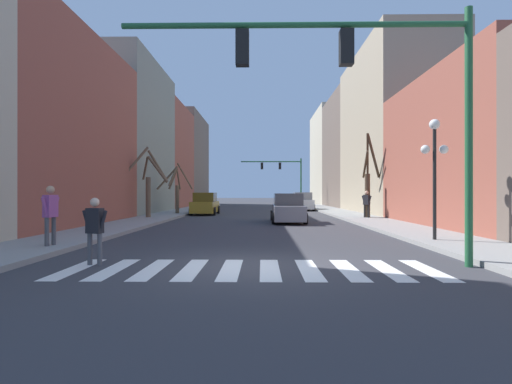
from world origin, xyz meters
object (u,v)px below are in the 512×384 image
at_px(pedestrian_on_left_sidewalk, 50,210).
at_px(street_tree_right_near, 368,181).
at_px(traffic_signal_near, 362,75).
at_px(pedestrian_waiting_at_curb, 95,225).
at_px(street_tree_right_mid, 148,183).
at_px(street_lamp_right_corner, 435,154).
at_px(car_at_intersection, 288,209).
at_px(traffic_signal_far, 283,171).
at_px(street_tree_right_far, 176,188).
at_px(car_parked_right_mid, 302,202).
at_px(pedestrian_on_right_sidewalk, 367,202).
at_px(car_parked_left_mid, 205,204).

bearing_deg(pedestrian_on_left_sidewalk, street_tree_right_near, -34.64).
bearing_deg(street_tree_right_near, traffic_signal_near, -105.36).
distance_m(pedestrian_waiting_at_curb, street_tree_right_mid, 16.95).
bearing_deg(street_lamp_right_corner, car_at_intersection, 114.14).
bearing_deg(traffic_signal_near, street_tree_right_near, 74.64).
bearing_deg(traffic_signal_far, street_tree_right_far, -116.24).
bearing_deg(car_parked_right_mid, street_lamp_right_corner, -175.71).
bearing_deg(street_tree_right_near, traffic_signal_far, 100.44).
bearing_deg(traffic_signal_far, pedestrian_on_right_sidewalk, -80.35).
xyz_separation_m(car_at_intersection, pedestrian_on_left_sidewalk, (-8.01, -11.58, 0.43)).
bearing_deg(traffic_signal_near, street_tree_right_far, 112.94).
bearing_deg(pedestrian_on_right_sidewalk, traffic_signal_near, -54.53).
xyz_separation_m(car_at_intersection, pedestrian_on_right_sidewalk, (5.26, 2.27, 0.38)).
xyz_separation_m(pedestrian_on_left_sidewalk, pedestrian_on_right_sidewalk, (13.27, 13.86, -0.05)).
bearing_deg(pedestrian_waiting_at_curb, car_at_intersection, 83.48).
bearing_deg(traffic_signal_near, pedestrian_on_right_sidewalk, 74.98).
bearing_deg(car_parked_left_mid, traffic_signal_far, -21.55).
relative_size(traffic_signal_far, car_parked_right_mid, 1.63).
height_order(car_at_intersection, car_parked_right_mid, car_parked_right_mid).
bearing_deg(car_at_intersection, pedestrian_on_left_sidewalk, 145.34).
bearing_deg(pedestrian_on_left_sidewalk, street_lamp_right_corner, -73.49).
bearing_deg(pedestrian_waiting_at_curb, pedestrian_on_left_sidewalk, 149.62).
relative_size(traffic_signal_far, car_at_intersection, 1.58).
distance_m(pedestrian_on_left_sidewalk, street_tree_right_far, 19.18).
xyz_separation_m(traffic_signal_far, pedestrian_waiting_at_curb, (-6.71, -40.73, -3.49)).
height_order(car_at_intersection, pedestrian_waiting_at_curb, car_at_intersection).
xyz_separation_m(street_tree_right_far, street_tree_right_near, (13.83, -4.78, 0.45)).
distance_m(traffic_signal_near, street_tree_right_near, 17.65).
height_order(traffic_signal_near, car_parked_right_mid, traffic_signal_near).
height_order(pedestrian_on_left_sidewalk, pedestrian_waiting_at_curb, pedestrian_on_left_sidewalk).
bearing_deg(pedestrian_waiting_at_curb, traffic_signal_near, 14.57).
relative_size(car_parked_left_mid, street_tree_right_mid, 1.00).
bearing_deg(car_parked_left_mid, street_lamp_right_corner, -150.02).
bearing_deg(street_lamp_right_corner, traffic_signal_far, 95.18).
relative_size(street_lamp_right_corner, car_at_intersection, 0.85).
height_order(car_parked_left_mid, pedestrian_on_right_sidewalk, pedestrian_on_right_sidewalk).
distance_m(traffic_signal_near, car_parked_right_mid, 30.36).
bearing_deg(car_parked_left_mid, car_at_intersection, -143.95).
height_order(street_lamp_right_corner, car_parked_right_mid, street_lamp_right_corner).
bearing_deg(street_tree_right_far, pedestrian_waiting_at_curb, -82.84).
bearing_deg(pedestrian_on_right_sidewalk, street_tree_right_far, -150.84).
bearing_deg(traffic_signal_far, car_parked_right_mid, -82.70).
xyz_separation_m(traffic_signal_far, street_tree_right_near, (4.40, -23.90, -1.92)).
relative_size(traffic_signal_far, pedestrian_waiting_at_curb, 4.67).
height_order(pedestrian_on_right_sidewalk, street_tree_right_mid, street_tree_right_mid).
bearing_deg(pedestrian_on_right_sidewalk, car_parked_right_mid, 151.96).
relative_size(car_parked_right_mid, street_tree_right_near, 0.85).
bearing_deg(car_parked_right_mid, car_at_intersection, 171.19).
relative_size(car_parked_right_mid, pedestrian_on_right_sidewalk, 2.70).
distance_m(car_parked_right_mid, pedestrian_waiting_at_curb, 31.08).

